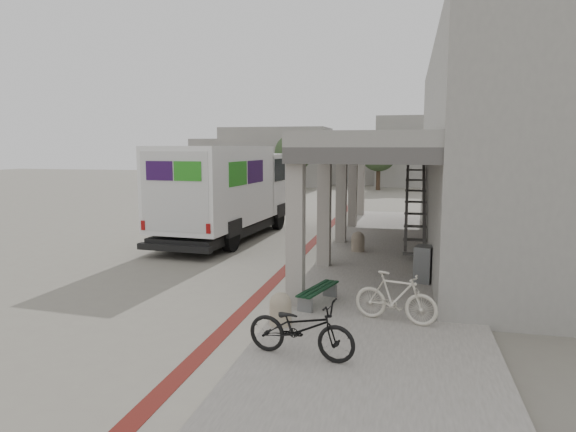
% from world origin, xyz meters
% --- Properties ---
extents(ground, '(120.00, 120.00, 0.00)m').
position_xyz_m(ground, '(0.00, 0.00, 0.00)').
color(ground, slate).
rests_on(ground, ground).
extents(bike_lane_stripe, '(0.35, 40.00, 0.01)m').
position_xyz_m(bike_lane_stripe, '(1.00, 2.00, 0.01)').
color(bike_lane_stripe, '#541510').
rests_on(bike_lane_stripe, ground).
extents(sidewalk, '(4.40, 28.00, 0.12)m').
position_xyz_m(sidewalk, '(4.00, 0.00, 0.06)').
color(sidewalk, gray).
rests_on(sidewalk, ground).
extents(transit_building, '(7.60, 17.00, 7.00)m').
position_xyz_m(transit_building, '(6.83, 4.50, 3.40)').
color(transit_building, gray).
rests_on(transit_building, ground).
extents(distant_backdrop, '(28.00, 10.00, 6.50)m').
position_xyz_m(distant_backdrop, '(-2.84, 35.89, 2.70)').
color(distant_backdrop, gray).
rests_on(distant_backdrop, ground).
extents(tree_left, '(3.20, 3.20, 4.80)m').
position_xyz_m(tree_left, '(-5.00, 28.00, 3.18)').
color(tree_left, '#38281C').
rests_on(tree_left, ground).
extents(tree_mid, '(3.20, 3.20, 4.80)m').
position_xyz_m(tree_mid, '(2.00, 30.00, 3.18)').
color(tree_mid, '#38281C').
rests_on(tree_mid, ground).
extents(tree_right, '(3.20, 3.20, 4.80)m').
position_xyz_m(tree_right, '(10.00, 29.00, 3.18)').
color(tree_right, '#38281C').
rests_on(tree_right, ground).
extents(fedex_truck, '(3.32, 8.88, 3.71)m').
position_xyz_m(fedex_truck, '(-2.57, 4.74, 1.98)').
color(fedex_truck, black).
rests_on(fedex_truck, ground).
extents(bench, '(0.75, 1.63, 0.37)m').
position_xyz_m(bench, '(2.60, -3.37, 0.39)').
color(bench, gray).
rests_on(bench, sidewalk).
extents(bollard_near, '(0.45, 0.45, 0.67)m').
position_xyz_m(bollard_near, '(2.10, -4.91, 0.45)').
color(bollard_near, tan).
rests_on(bollard_near, sidewalk).
extents(bollard_far, '(0.45, 0.45, 0.68)m').
position_xyz_m(bollard_far, '(2.90, 2.85, 0.46)').
color(bollard_far, gray).
rests_on(bollard_far, sidewalk).
extents(utility_cabinet, '(0.56, 0.67, 0.97)m').
position_xyz_m(utility_cabinet, '(5.00, -0.81, 0.60)').
color(utility_cabinet, slate).
rests_on(utility_cabinet, sidewalk).
extents(bicycle_black, '(2.01, 0.99, 1.01)m').
position_xyz_m(bicycle_black, '(2.83, -6.38, 0.63)').
color(bicycle_black, black).
rests_on(bicycle_black, sidewalk).
extents(bicycle_cream, '(1.80, 0.94, 1.04)m').
position_xyz_m(bicycle_cream, '(4.35, -4.21, 0.64)').
color(bicycle_cream, beige).
rests_on(bicycle_cream, sidewalk).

